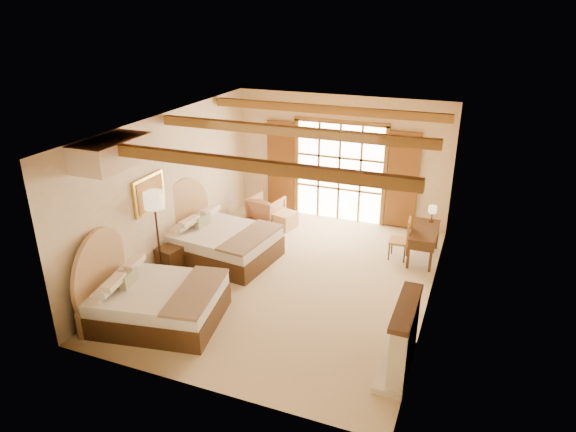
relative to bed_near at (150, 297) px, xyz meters
The scene contains 19 objects.
floor 2.90m from the bed_near, 50.98° to the left, with size 7.00×7.00×0.00m, color #CEB888.
wall_back 6.12m from the bed_near, 72.49° to the left, with size 5.50×5.50×0.00m, color beige.
wall_left 2.69m from the bed_near, 112.90° to the left, with size 7.00×7.00×0.00m, color beige.
wall_right 5.21m from the bed_near, 26.08° to the left, with size 7.00×7.00×0.00m, color beige.
ceiling 3.99m from the bed_near, 50.98° to the left, with size 7.00×7.00×0.00m, color #BD6F38.
ceiling_beams 3.90m from the bed_near, 50.98° to the left, with size 5.39×4.60×0.18m, color olive, non-canonical shape.
french_doors 6.01m from the bed_near, 72.32° to the left, with size 3.95×0.08×2.60m.
fireplace 4.41m from the bed_near, ahead, with size 0.46×1.40×1.16m.
painting 2.17m from the bed_near, 121.16° to the left, with size 0.06×0.95×0.75m.
canopy_valance 2.59m from the bed_near, 158.69° to the left, with size 0.70×1.40×0.45m, color #FAE0C5.
bed_near is the anchor object (origin of this frame).
bed_far 2.55m from the bed_near, 91.67° to the left, with size 2.40×1.92×1.46m.
nightstand 1.76m from the bed_near, 112.23° to the left, with size 0.45×0.45×0.54m, color #422A13.
floor_lamp 1.89m from the bed_near, 117.44° to the left, with size 0.40×0.40×1.87m.
armchair 4.71m from the bed_near, 87.82° to the left, with size 0.77×0.79×0.72m, color #9D6844.
ottoman 4.67m from the bed_near, 81.36° to the left, with size 0.55×0.55×0.40m, color tan.
desk 5.92m from the bed_near, 44.83° to the left, with size 0.58×1.30×0.69m.
desk_chair 5.43m from the bed_near, 46.81° to the left, with size 0.45×0.45×0.96m.
desk_lamp 6.35m from the bed_near, 47.48° to the left, with size 0.18×0.18×0.37m.
Camera 1 is at (3.34, -8.62, 5.25)m, focal length 32.00 mm.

